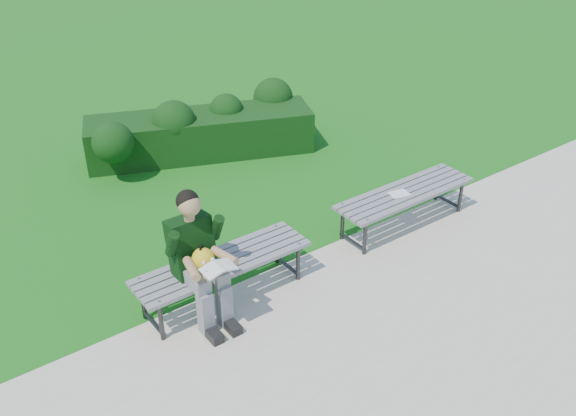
% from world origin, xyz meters
% --- Properties ---
extents(ground, '(80.00, 80.00, 0.00)m').
position_xyz_m(ground, '(0.00, 0.00, 0.00)').
color(ground, '#377421').
rests_on(ground, ground).
extents(walkway, '(30.00, 3.50, 0.02)m').
position_xyz_m(walkway, '(0.00, -1.75, 0.01)').
color(walkway, '#B6B097').
rests_on(walkway, ground).
extents(hedge, '(3.36, 1.92, 0.87)m').
position_xyz_m(hedge, '(0.64, 2.97, 0.39)').
color(hedge, '#143F12').
rests_on(hedge, ground).
extents(bench_left, '(1.80, 0.50, 0.46)m').
position_xyz_m(bench_left, '(-0.86, -0.12, 0.42)').
color(bench_left, gray).
rests_on(bench_left, walkway).
extents(bench_right, '(1.80, 0.50, 0.46)m').
position_xyz_m(bench_right, '(1.57, -0.18, 0.42)').
color(bench_right, gray).
rests_on(bench_right, walkway).
extents(seated_boy, '(0.56, 0.76, 1.31)m').
position_xyz_m(seated_boy, '(-1.16, -0.21, 0.71)').
color(seated_boy, gray).
rests_on(seated_boy, walkway).
extents(paper_sheet, '(0.25, 0.20, 0.01)m').
position_xyz_m(paper_sheet, '(1.47, -0.18, 0.47)').
color(paper_sheet, white).
rests_on(paper_sheet, bench_right).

